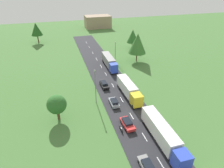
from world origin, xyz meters
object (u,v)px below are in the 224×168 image
object	(u,v)px
truck_third	(109,61)
tree_pine	(138,43)
car_fifth	(104,84)
lamppost_third	(115,51)
tree_maple	(57,105)
lamppost_second	(95,85)
motorcycle_courier	(121,129)
car_fourth	(114,102)
tree_birch	(36,29)
distant_building	(98,22)
car_third	(127,123)
truck_second	(129,89)
car_second	(147,166)
truck_lead	(163,134)
tree_oak	(133,36)

from	to	relation	value
truck_third	tree_pine	xyz separation A→B (m)	(11.12, 2.06, 4.74)
truck_third	car_fifth	distance (m)	14.22
lamppost_third	tree_maple	size ratio (longest dim) A/B	1.25
car_fifth	lamppost_second	distance (m)	8.76
car_fifth	motorcycle_courier	xyz separation A→B (m)	(-1.22, -18.23, -0.30)
car_fourth	tree_birch	size ratio (longest dim) A/B	0.44
lamppost_third	car_fourth	bearing A→B (deg)	-108.08
car_fourth	distant_building	distance (m)	85.00
car_fourth	tree_birch	xyz separation A→B (m)	(-19.56, 59.62, 5.66)
car_third	tree_maple	bearing A→B (deg)	154.36
lamppost_third	tree_birch	bearing A→B (deg)	130.42
lamppost_third	truck_third	bearing A→B (deg)	-130.28
motorcycle_courier	lamppost_second	world-z (taller)	lamppost_second
motorcycle_courier	distant_building	bearing A→B (deg)	79.91
tree_pine	distant_building	distance (m)	59.23
truck_second	tree_birch	xyz separation A→B (m)	(-24.40, 56.78, 4.37)
car_second	tree_birch	world-z (taller)	tree_birch
car_second	motorcycle_courier	bearing A→B (deg)	96.61
motorcycle_courier	lamppost_third	xyz separation A→B (m)	(9.95, 35.47, 3.70)
lamppost_third	truck_lead	bearing A→B (deg)	-95.21
tree_oak	distant_building	distance (m)	45.14
truck_third	tree_pine	distance (m)	12.27
truck_third	car_second	size ratio (longest dim) A/B	3.06
truck_second	lamppost_third	bearing A→B (deg)	80.85
lamppost_second	motorcycle_courier	bearing A→B (deg)	-77.28
car_third	car_fifth	bearing A→B (deg)	91.57
truck_second	car_fourth	size ratio (longest dim) A/B	2.97
truck_third	motorcycle_courier	size ratio (longest dim) A/B	6.59
truck_lead	motorcycle_courier	bearing A→B (deg)	140.93
lamppost_second	tree_oak	bearing A→B (deg)	56.22
car_second	tree_pine	xyz separation A→B (m)	(16.50, 43.01, 6.05)
tree_oak	car_second	bearing A→B (deg)	-109.73
truck_third	car_fourth	xyz separation A→B (m)	(-5.18, -22.40, -1.29)
lamppost_second	tree_pine	size ratio (longest dim) A/B	0.86
car_second	lamppost_second	world-z (taller)	lamppost_second
car_fourth	tree_maple	distance (m)	13.56
truck_lead	lamppost_second	bearing A→B (deg)	118.11
truck_third	lamppost_third	bearing A→B (deg)	49.72
truck_second	car_third	size ratio (longest dim) A/B	2.74
truck_third	motorcycle_courier	xyz separation A→B (m)	(-6.48, -31.38, -1.59)
motorcycle_courier	tree_birch	distance (m)	71.23
car_fourth	tree_pine	distance (m)	30.01
truck_lead	distant_building	size ratio (longest dim) A/B	0.90
lamppost_second	tree_birch	bearing A→B (deg)	105.34
truck_second	tree_maple	distance (m)	18.57
car_second	tree_maple	distance (m)	21.58
truck_lead	car_fifth	distance (m)	23.89
car_fifth	tree_birch	size ratio (longest dim) A/B	0.49
lamppost_second	distant_building	size ratio (longest dim) A/B	0.58
tree_maple	car_fourth	bearing A→B (deg)	6.70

